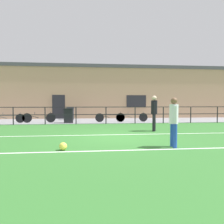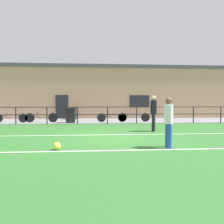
{
  "view_description": "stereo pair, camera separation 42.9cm",
  "coord_description": "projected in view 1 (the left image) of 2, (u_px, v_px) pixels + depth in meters",
  "views": [
    {
      "loc": [
        -1.36,
        -9.18,
        1.43
      ],
      "look_at": [
        0.09,
        3.25,
        0.91
      ],
      "focal_mm": 36.33,
      "sensor_mm": 36.0,
      "label": 1
    },
    {
      "loc": [
        -0.93,
        -9.22,
        1.43
      ],
      "look_at": [
        0.09,
        3.25,
        0.91
      ],
      "focal_mm": 36.33,
      "sensor_mm": 36.0,
      "label": 2
    }
  ],
  "objects": [
    {
      "name": "ground",
      "position": [
        119.0,
        138.0,
        9.33
      ],
      "size": [
        60.0,
        44.0,
        0.04
      ],
      "primitive_type": "cube",
      "color": "#33702D"
    },
    {
      "name": "field_line_hash",
      "position": [
        131.0,
        150.0,
        6.79
      ],
      "size": [
        36.0,
        0.11,
        0.0
      ],
      "primitive_type": "cube",
      "color": "white",
      "rests_on": "ground"
    },
    {
      "name": "perimeter_fence",
      "position": [
        106.0,
        113.0,
        15.25
      ],
      "size": [
        36.07,
        0.07,
        1.15
      ],
      "color": "black",
      "rests_on": "ground"
    },
    {
      "name": "bicycle_parked_2",
      "position": [
        110.0,
        117.0,
        16.5
      ],
      "size": [
        2.15,
        0.04,
        0.73
      ],
      "color": "black",
      "rests_on": "pavement_strip"
    },
    {
      "name": "bicycle_parked_4",
      "position": [
        7.0,
        118.0,
        15.67
      ],
      "size": [
        2.33,
        0.04,
        0.73
      ],
      "color": "black",
      "rests_on": "pavement_strip"
    },
    {
      "name": "bicycle_parked_0",
      "position": [
        39.0,
        118.0,
        15.92
      ],
      "size": [
        2.28,
        0.04,
        0.76
      ],
      "color": "black",
      "rests_on": "pavement_strip"
    },
    {
      "name": "player_striker",
      "position": [
        174.0,
        119.0,
        7.21
      ],
      "size": [
        0.28,
        0.44,
        1.59
      ],
      "rotation": [
        0.0,
        0.0,
        4.67
      ],
      "color": "blue",
      "rests_on": "ground"
    },
    {
      "name": "clubhouse_facade",
      "position": [
        100.0,
        92.0,
        21.33
      ],
      "size": [
        28.0,
        2.56,
        4.85
      ],
      "color": "tan",
      "rests_on": "ground"
    },
    {
      "name": "bicycle_parked_1",
      "position": [
        132.0,
        117.0,
        16.69
      ],
      "size": [
        2.35,
        0.04,
        0.74
      ],
      "color": "black",
      "rests_on": "pavement_strip"
    },
    {
      "name": "soccer_ball_match",
      "position": [
        63.0,
        146.0,
        6.78
      ],
      "size": [
        0.24,
        0.24,
        0.24
      ],
      "primitive_type": "sphere",
      "color": "#E5E04C",
      "rests_on": "ground"
    },
    {
      "name": "trash_bin_1",
      "position": [
        70.0,
        113.0,
        18.8
      ],
      "size": [
        0.6,
        0.51,
        1.0
      ],
      "color": "#33383D",
      "rests_on": "pavement_strip"
    },
    {
      "name": "player_goalkeeper",
      "position": [
        154.0,
        111.0,
        11.34
      ],
      "size": [
        0.31,
        0.46,
        1.78
      ],
      "rotation": [
        0.0,
        0.0,
        1.22
      ],
      "color": "black",
      "rests_on": "ground"
    },
    {
      "name": "pavement_strip",
      "position": [
        103.0,
        121.0,
        17.76
      ],
      "size": [
        48.0,
        5.0,
        0.02
      ],
      "primitive_type": "cube",
      "color": "gray",
      "rests_on": "ground"
    },
    {
      "name": "field_line_touchline",
      "position": [
        117.0,
        135.0,
        10.07
      ],
      "size": [
        36.0,
        0.11,
        0.0
      ],
      "primitive_type": "cube",
      "color": "white",
      "rests_on": "ground"
    },
    {
      "name": "trash_bin_0",
      "position": [
        69.0,
        115.0,
        15.73
      ],
      "size": [
        0.64,
        0.54,
        1.02
      ],
      "color": "black",
      "rests_on": "pavement_strip"
    }
  ]
}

